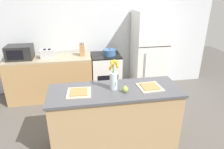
{
  "coord_description": "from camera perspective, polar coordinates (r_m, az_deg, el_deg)",
  "views": [
    {
      "loc": [
        -0.46,
        -2.38,
        2.11
      ],
      "look_at": [
        0.0,
        0.25,
        1.0
      ],
      "focal_mm": 32.0,
      "sensor_mm": 36.0,
      "label": 1
    }
  ],
  "objects": [
    {
      "name": "back_counter",
      "position": [
        4.35,
        -17.05,
        -0.95
      ],
      "size": [
        1.68,
        0.6,
        0.89
      ],
      "color": "tan",
      "rests_on": "ground_plane"
    },
    {
      "name": "stove_range",
      "position": [
        4.34,
        -1.75,
        0.04
      ],
      "size": [
        0.6,
        0.61,
        0.89
      ],
      "color": "silver",
      "rests_on": "ground_plane"
    },
    {
      "name": "knife_block",
      "position": [
        4.15,
        -8.57,
        6.85
      ],
      "size": [
        0.1,
        0.14,
        0.27
      ],
      "color": "#A37547",
      "rests_on": "back_counter"
    },
    {
      "name": "pear_figurine",
      "position": [
        2.63,
        3.79,
        -4.16
      ],
      "size": [
        0.07,
        0.07,
        0.12
      ],
      "color": "#9EBC47",
      "rests_on": "kitchen_island"
    },
    {
      "name": "plate_setting_right",
      "position": [
        2.82,
        10.74,
        -3.47
      ],
      "size": [
        0.33,
        0.33,
        0.02
      ],
      "color": "beige",
      "rests_on": "kitchen_island"
    },
    {
      "name": "ground_plane",
      "position": [
        3.21,
        0.81,
        -18.51
      ],
      "size": [
        10.0,
        10.0,
        0.0
      ],
      "primitive_type": "plane",
      "color": "#59544F"
    },
    {
      "name": "microwave",
      "position": [
        4.27,
        -24.86,
        5.77
      ],
      "size": [
        0.48,
        0.37,
        0.27
      ],
      "color": "black",
      "rests_on": "back_counter"
    },
    {
      "name": "kitchen_island",
      "position": [
        2.94,
        0.85,
        -12.0
      ],
      "size": [
        1.8,
        0.66,
        0.88
      ],
      "color": "tan",
      "rests_on": "ground_plane"
    },
    {
      "name": "cooking_pot",
      "position": [
        4.14,
        -0.74,
        6.35
      ],
      "size": [
        0.26,
        0.26,
        0.15
      ],
      "color": "#386093",
      "rests_on": "stove_range"
    },
    {
      "name": "flower_vase",
      "position": [
        2.66,
        0.45,
        -0.94
      ],
      "size": [
        0.13,
        0.16,
        0.43
      ],
      "color": "silver",
      "rests_on": "kitchen_island"
    },
    {
      "name": "plate_setting_left",
      "position": [
        2.65,
        -9.41,
        -5.07
      ],
      "size": [
        0.33,
        0.33,
        0.02
      ],
      "color": "beige",
      "rests_on": "kitchen_island"
    },
    {
      "name": "refrigerator",
      "position": [
        4.42,
        10.53,
        6.15
      ],
      "size": [
        0.68,
        0.67,
        1.77
      ],
      "color": "white",
      "rests_on": "ground_plane"
    },
    {
      "name": "back_wall",
      "position": [
        4.46,
        -3.94,
        12.73
      ],
      "size": [
        5.2,
        0.08,
        2.7
      ],
      "color": "silver",
      "rests_on": "ground_plane"
    },
    {
      "name": "toaster",
      "position": [
        4.17,
        -17.97,
        5.69
      ],
      "size": [
        0.28,
        0.18,
        0.17
      ],
      "color": "#B7BABC",
      "rests_on": "back_counter"
    }
  ]
}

